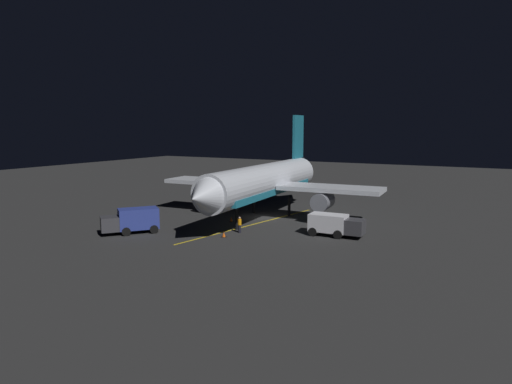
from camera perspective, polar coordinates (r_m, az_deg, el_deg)
ground_plane at (r=56.52m, az=0.97°, el=-3.36°), size 180.00×180.00×0.20m
apron_guide_stripe at (r=52.72m, az=-0.35°, el=-4.09°), size 4.63×23.62×0.01m
airliner at (r=56.31m, az=1.23°, el=1.29°), size 28.66×33.46×12.89m
baggage_truck at (r=49.92m, az=-15.22°, el=-3.52°), size 5.28×5.88×2.64m
catering_truck at (r=47.58m, az=9.82°, el=-4.11°), size 5.69×2.44×2.26m
ground_crew_worker at (r=48.46m, az=-2.08°, el=-4.12°), size 0.40×0.40×1.74m
traffic_cone_near_left at (r=46.79m, az=-4.07°, el=-5.39°), size 0.50×0.50×0.55m
traffic_cone_near_right at (r=54.31m, az=-3.13°, el=-3.47°), size 0.50×0.50×0.55m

